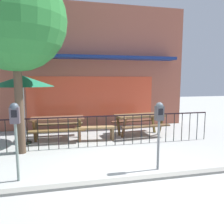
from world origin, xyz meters
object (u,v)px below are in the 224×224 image
Objects in this scene: patio_umbrella at (23,81)px; parking_meter_far at (15,121)px; street_tree at (14,19)px; picnic_table_left at (58,122)px; parking_meter_near at (159,118)px; patio_bench at (96,130)px; picnic_table_right at (139,119)px.

parking_meter_far is (0.24, -2.90, -0.76)m from patio_umbrella.
patio_umbrella is 0.44× the size of street_tree.
patio_umbrella is at bearing -166.20° from picnic_table_left.
patio_umbrella reaches higher than picnic_table_left.
parking_meter_near is (2.27, -3.25, 0.60)m from picnic_table_left.
patio_bench is (2.29, -0.16, -1.66)m from patio_umbrella.
picnic_table_left is 3.31m from parking_meter_far.
picnic_table_right is (2.98, -0.02, 0.00)m from picnic_table_left.
patio_umbrella is 1.36× the size of parking_meter_far.
picnic_table_left is at bearing 179.71° from picnic_table_right.
patio_bench is 4.08m from street_tree.
parking_meter_far reaches higher than parking_meter_near.
parking_meter_far is at bearing -140.22° from picnic_table_right.
patio_umbrella reaches higher than parking_meter_far.
patio_umbrella is 4.52m from parking_meter_near.
picnic_table_right is at bearing -0.29° from picnic_table_left.
parking_meter_near is 0.97× the size of parking_meter_far.
picnic_table_right is 1.23× the size of parking_meter_near.
parking_meter_far reaches higher than picnic_table_left.
parking_meter_far is at bearing 178.25° from parking_meter_near.
parking_meter_near is 0.31× the size of street_tree.
picnic_table_right is at bearing 3.38° from patio_umbrella.
picnic_table_right is at bearing 39.78° from parking_meter_far.
patio_umbrella is 1.91m from street_tree.
picnic_table_left is 1.36m from patio_bench.
patio_umbrella is (-1.03, -0.25, 1.40)m from picnic_table_left.
picnic_table_left is 2.98m from picnic_table_right.
street_tree is (-2.26, -0.85, 3.28)m from patio_bench.
patio_bench is at bearing -18.10° from picnic_table_left.
parking_meter_far is at bearing -83.64° from street_tree.
picnic_table_left is 1.28× the size of patio_bench.
parking_meter_far is (-3.77, -3.14, 0.64)m from picnic_table_right.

